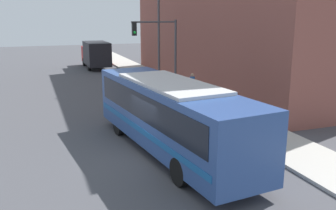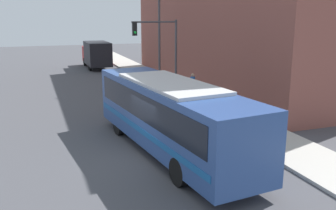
{
  "view_description": "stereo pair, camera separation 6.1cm",
  "coord_description": "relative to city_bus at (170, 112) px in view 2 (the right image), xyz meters",
  "views": [
    {
      "loc": [
        -4.43,
        -13.85,
        5.82
      ],
      "look_at": [
        1.87,
        3.37,
        1.34
      ],
      "focal_mm": 40.0,
      "sensor_mm": 36.0,
      "label": 1
    },
    {
      "loc": [
        -4.37,
        -13.87,
        5.82
      ],
      "look_at": [
        1.87,
        3.37,
        1.34
      ],
      "focal_mm": 40.0,
      "sensor_mm": 36.0,
      "label": 2
    }
  ],
  "objects": [
    {
      "name": "fire_hydrant",
      "position": [
        4.23,
        2.66,
        -1.25
      ],
      "size": [
        0.28,
        0.37,
        0.85
      ],
      "color": "gold",
      "rests_on": "sidewalk"
    },
    {
      "name": "street_lamp",
      "position": [
        4.19,
        14.68,
        2.7
      ],
      "size": [
        2.36,
        0.28,
        7.42
      ],
      "color": "#47474C",
      "rests_on": "sidewalk"
    },
    {
      "name": "city_bus",
      "position": [
        0.0,
        0.0,
        0.0
      ],
      "size": [
        3.78,
        11.05,
        3.11
      ],
      "rotation": [
        0.0,
        0.0,
        0.11
      ],
      "color": "#2D4C8C",
      "rests_on": "ground_plane"
    },
    {
      "name": "sidewalk",
      "position": [
        5.07,
        19.63,
        -1.74
      ],
      "size": [
        2.87,
        70.0,
        0.13
      ],
      "color": "#B7B2A8",
      "rests_on": "ground_plane"
    },
    {
      "name": "ground_plane",
      "position": [
        -0.87,
        -0.37,
        -1.81
      ],
      "size": [
        120.0,
        120.0,
        0.0
      ],
      "primitive_type": "plane",
      "color": "#47474C"
    },
    {
      "name": "parking_meter",
      "position": [
        4.23,
        8.94,
        -0.73
      ],
      "size": [
        0.14,
        0.14,
        1.39
      ],
      "color": "#47474C",
      "rests_on": "sidewalk"
    },
    {
      "name": "building_facade",
      "position": [
        9.5,
        13.87,
        4.3
      ],
      "size": [
        6.0,
        26.47,
        12.22
      ],
      "color": "brown",
      "rests_on": "ground_plane"
    },
    {
      "name": "traffic_light_pole",
      "position": [
        3.26,
        10.68,
        1.96
      ],
      "size": [
        3.28,
        0.35,
        5.29
      ],
      "color": "#47474C",
      "rests_on": "sidewalk"
    },
    {
      "name": "delivery_truck",
      "position": [
        1.34,
        26.94,
        -0.23
      ],
      "size": [
        2.3,
        6.72,
        2.89
      ],
      "color": "black",
      "rests_on": "ground_plane"
    },
    {
      "name": "pedestrian_near_corner",
      "position": [
        4.75,
        8.5,
        -0.74
      ],
      "size": [
        0.34,
        0.34,
        1.81
      ],
      "color": "#47382D",
      "rests_on": "sidewalk"
    }
  ]
}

